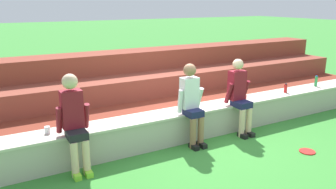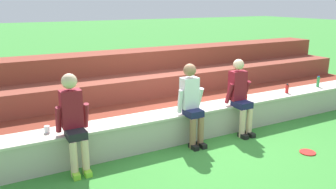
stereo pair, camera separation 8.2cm
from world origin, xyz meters
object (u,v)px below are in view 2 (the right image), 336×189
plastic_cup_left_end (47,129)px  person_left_of_center (192,102)px  frisbee (308,152)px  water_bottle_center_gap (287,89)px  person_center (240,95)px  water_bottle_mid_left (318,82)px  person_far_left (74,120)px  plastic_cup_middle (245,98)px

plastic_cup_left_end → person_left_of_center: bearing=-8.0°
plastic_cup_left_end → frisbee: plastic_cup_left_end is taller
water_bottle_center_gap → plastic_cup_left_end: size_ratio=1.92×
plastic_cup_left_end → frisbee: (3.94, -1.62, -0.60)m
person_center → water_bottle_mid_left: person_center is taller
person_far_left → person_left_of_center: size_ratio=1.02×
plastic_cup_middle → plastic_cup_left_end: (-3.82, 0.12, -0.00)m
person_center → plastic_cup_left_end: size_ratio=13.66×
person_center → plastic_cup_left_end: person_center is taller
water_bottle_mid_left → water_bottle_center_gap: bearing=-177.3°
person_left_of_center → plastic_cup_middle: bearing=8.8°
person_far_left → person_center: 3.15m
water_bottle_center_gap → person_left_of_center: bearing=-174.6°
water_bottle_center_gap → plastic_cup_middle: water_bottle_center_gap is taller
frisbee → person_center: bearing=109.2°
water_bottle_mid_left → frisbee: 2.76m
person_left_of_center → frisbee: size_ratio=5.47×
person_left_of_center → person_center: (1.09, -0.00, -0.02)m
person_center → water_bottle_mid_left: size_ratio=5.69×
person_left_of_center → person_center: person_left_of_center is taller
water_bottle_center_gap → frisbee: (-1.09, -1.54, -0.64)m
water_bottle_mid_left → frisbee: bearing=-143.6°
person_far_left → water_bottle_center_gap: 4.70m
person_left_of_center → plastic_cup_left_end: 2.43m
person_center → water_bottle_mid_left: bearing=6.6°
person_left_of_center → person_center: bearing=-0.2°
plastic_cup_middle → plastic_cup_left_end: size_ratio=1.08×
frisbee → plastic_cup_left_end: bearing=157.6°
person_center → frisbee: size_ratio=5.44×
person_left_of_center → plastic_cup_middle: person_left_of_center is taller
water_bottle_center_gap → frisbee: water_bottle_center_gap is taller
plastic_cup_left_end → water_bottle_mid_left: bearing=-0.3°
plastic_cup_left_end → frisbee: 4.30m
water_bottle_mid_left → plastic_cup_middle: 2.28m
plastic_cup_left_end → person_far_left: bearing=-43.2°
water_bottle_mid_left → plastic_cup_middle: (-2.27, -0.08, -0.06)m
person_far_left → frisbee: person_far_left is taller
person_center → person_far_left: bearing=179.7°
person_left_of_center → person_center: 1.09m
person_far_left → water_bottle_mid_left: person_far_left is taller
water_bottle_center_gap → frisbee: bearing=-125.3°
person_left_of_center → frisbee: (1.54, -1.29, -0.78)m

